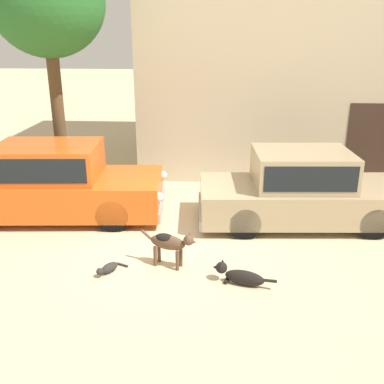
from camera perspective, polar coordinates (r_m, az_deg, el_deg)
The scene contains 7 objects.
ground_plane at distance 8.59m, azimuth -3.72°, elevation -6.03°, with size 80.00×80.00×0.00m, color #CCB78E.
parked_sedan_nearest at distance 9.84m, azimuth -17.47°, elevation 1.27°, with size 4.79×2.10×1.56m.
parked_sedan_second at distance 9.32m, azimuth 13.82°, elevation 0.45°, with size 4.35×1.96×1.51m.
stray_dog_spotted at distance 7.46m, azimuth -2.86°, elevation -6.45°, with size 0.98×0.40×0.66m.
stray_dog_tan at distance 7.14m, azimuth 6.07°, elevation -10.55°, with size 1.01×0.39×0.35m.
stray_cat at distance 7.55m, azimuth -10.64°, elevation -9.54°, with size 0.45×0.51×0.17m.
acacia_tree_left at distance 10.97m, azimuth -18.02°, elevation 21.93°, with size 2.54×2.29×5.57m.
Camera 1 is at (1.06, -7.66, 3.74)m, focal length 41.82 mm.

